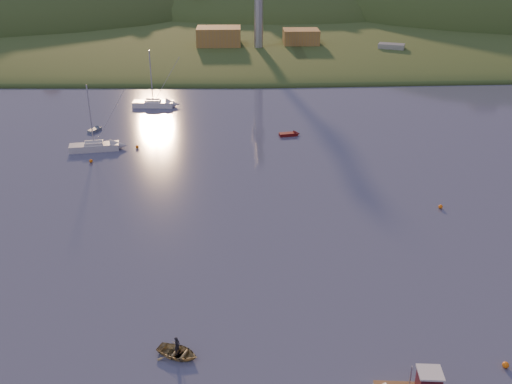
{
  "coord_description": "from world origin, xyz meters",
  "views": [
    {
      "loc": [
        -3.02,
        -24.6,
        29.96
      ],
      "look_at": [
        -1.31,
        32.18,
        3.54
      ],
      "focal_mm": 40.0,
      "sensor_mm": 36.0,
      "label": 1
    }
  ],
  "objects_px": {
    "sailboat_far": "(153,103)",
    "grey_dinghy": "(97,129)",
    "sailboat_near": "(94,146)",
    "red_tender": "(292,134)",
    "canoe": "(178,352)"
  },
  "relations": [
    {
      "from": "sailboat_far",
      "to": "grey_dinghy",
      "type": "distance_m",
      "value": 15.17
    },
    {
      "from": "sailboat_near",
      "to": "red_tender",
      "type": "relative_size",
      "value": 2.82
    },
    {
      "from": "sailboat_far",
      "to": "canoe",
      "type": "height_order",
      "value": "sailboat_far"
    },
    {
      "from": "canoe",
      "to": "red_tender",
      "type": "distance_m",
      "value": 52.64
    },
    {
      "from": "sailboat_near",
      "to": "grey_dinghy",
      "type": "distance_m",
      "value": 9.41
    },
    {
      "from": "red_tender",
      "to": "sailboat_near",
      "type": "bearing_deg",
      "value": -179.65
    },
    {
      "from": "sailboat_near",
      "to": "sailboat_far",
      "type": "height_order",
      "value": "sailboat_far"
    },
    {
      "from": "grey_dinghy",
      "to": "sailboat_far",
      "type": "bearing_deg",
      "value": -3.81
    },
    {
      "from": "sailboat_near",
      "to": "red_tender",
      "type": "height_order",
      "value": "sailboat_near"
    },
    {
      "from": "sailboat_far",
      "to": "red_tender",
      "type": "xyz_separation_m",
      "value": [
        24.15,
        -16.72,
        -0.44
      ]
    },
    {
      "from": "sailboat_near",
      "to": "red_tender",
      "type": "bearing_deg",
      "value": 2.0
    },
    {
      "from": "sailboat_far",
      "to": "grey_dinghy",
      "type": "relative_size",
      "value": 3.45
    },
    {
      "from": "sailboat_near",
      "to": "canoe",
      "type": "bearing_deg",
      "value": -78.78
    },
    {
      "from": "grey_dinghy",
      "to": "red_tender",
      "type": "bearing_deg",
      "value": -70.82
    },
    {
      "from": "sailboat_near",
      "to": "canoe",
      "type": "distance_m",
      "value": 48.12
    }
  ]
}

